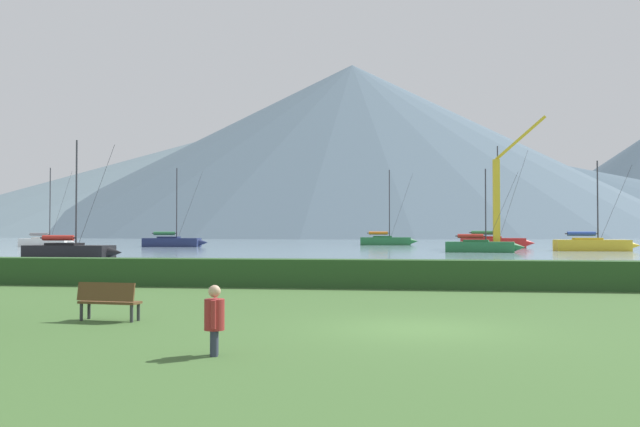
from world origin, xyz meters
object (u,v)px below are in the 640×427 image
(sailboat_slip_8, at_px, (481,246))
(sailboat_slip_1, at_px, (494,242))
(sailboat_slip_5, at_px, (593,244))
(park_bench_near_path, at_px, (108,299))
(person_seated_viewer, at_px, (214,317))
(dock_crane, at_px, (499,208))
(sailboat_slip_2, at_px, (70,251))
(sailboat_slip_4, at_px, (46,242))
(sailboat_slip_7, at_px, (173,242))
(sailboat_slip_0, at_px, (386,240))

(sailboat_slip_8, bearing_deg, sailboat_slip_1, 88.65)
(sailboat_slip_5, bearing_deg, park_bench_near_path, -113.89)
(person_seated_viewer, height_order, dock_crane, dock_crane)
(sailboat_slip_1, height_order, sailboat_slip_5, sailboat_slip_1)
(sailboat_slip_8, bearing_deg, park_bench_near_path, -95.42)
(sailboat_slip_2, relative_size, sailboat_slip_5, 0.94)
(sailboat_slip_2, relative_size, sailboat_slip_4, 0.84)
(sailboat_slip_2, xyz_separation_m, person_seated_viewer, (23.10, -38.60, 0.04))
(sailboat_slip_2, height_order, sailboat_slip_4, sailboat_slip_4)
(sailboat_slip_8, bearing_deg, sailboat_slip_5, 35.51)
(sailboat_slip_4, xyz_separation_m, sailboat_slip_7, (18.29, 0.20, 0.05))
(sailboat_slip_0, relative_size, park_bench_near_path, 7.29)
(park_bench_near_path, bearing_deg, sailboat_slip_0, 94.37)
(sailboat_slip_2, relative_size, person_seated_viewer, 7.43)
(sailboat_slip_4, relative_size, park_bench_near_path, 6.99)
(sailboat_slip_5, height_order, park_bench_near_path, sailboat_slip_5)
(sailboat_slip_0, xyz_separation_m, sailboat_slip_2, (-22.27, -54.74, -0.08))
(sailboat_slip_5, relative_size, sailboat_slip_8, 1.15)
(sailboat_slip_5, height_order, dock_crane, dock_crane)
(park_bench_near_path, relative_size, person_seated_viewer, 1.26)
(park_bench_near_path, bearing_deg, sailboat_slip_2, 125.47)
(sailboat_slip_7, relative_size, sailboat_slip_8, 1.26)
(dock_crane, bearing_deg, sailboat_slip_0, 127.61)
(sailboat_slip_0, distance_m, sailboat_slip_5, 35.75)
(sailboat_slip_7, bearing_deg, dock_crane, -8.92)
(park_bench_near_path, relative_size, dock_crane, 0.10)
(sailboat_slip_2, bearing_deg, sailboat_slip_1, 50.21)
(sailboat_slip_4, relative_size, sailboat_slip_7, 1.02)
(sailboat_slip_0, distance_m, sailboat_slip_8, 34.95)
(sailboat_slip_5, bearing_deg, sailboat_slip_8, -153.99)
(sailboat_slip_1, xyz_separation_m, sailboat_slip_2, (-36.61, -39.81, -0.14))
(sailboat_slip_2, distance_m, dock_crane, 51.57)
(sailboat_slip_1, xyz_separation_m, sailboat_slip_4, (-61.02, -0.28, -0.10))
(sailboat_slip_4, height_order, person_seated_viewer, sailboat_slip_4)
(dock_crane, bearing_deg, sailboat_slip_4, 176.56)
(sailboat_slip_4, distance_m, dock_crane, 61.49)
(sailboat_slip_7, distance_m, person_seated_viewer, 83.60)
(sailboat_slip_7, xyz_separation_m, park_bench_near_path, (25.29, -74.16, -0.20))
(park_bench_near_path, xyz_separation_m, person_seated_viewer, (3.93, -4.17, 0.16))
(sailboat_slip_7, distance_m, park_bench_near_path, 78.35)
(sailboat_slip_1, xyz_separation_m, sailboat_slip_8, (-3.26, -18.22, -0.14))
(sailboat_slip_8, bearing_deg, sailboat_slip_2, -138.29)
(sailboat_slip_4, relative_size, person_seated_viewer, 8.81)
(sailboat_slip_8, distance_m, park_bench_near_path, 57.79)
(sailboat_slip_1, xyz_separation_m, person_seated_viewer, (-13.51, -78.41, -0.10))
(sailboat_slip_4, relative_size, sailboat_slip_8, 1.29)
(person_seated_viewer, bearing_deg, sailboat_slip_1, 67.65)
(sailboat_slip_8, relative_size, dock_crane, 0.53)
(sailboat_slip_5, bearing_deg, sailboat_slip_1, 127.11)
(sailboat_slip_1, height_order, park_bench_near_path, sailboat_slip_1)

